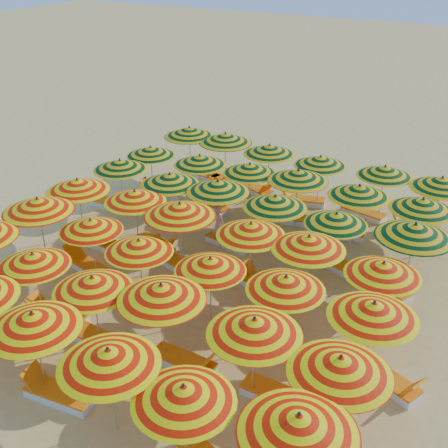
{
  "coord_description": "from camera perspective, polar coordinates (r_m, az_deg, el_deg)",
  "views": [
    {
      "loc": [
        7.69,
        -13.03,
        9.71
      ],
      "look_at": [
        0.0,
        0.5,
        1.6
      ],
      "focal_mm": 45.0,
      "sensor_mm": 36.0,
      "label": 1
    }
  ],
  "objects": [
    {
      "name": "umbrella_28",
      "position": [
        17.65,
        11.32,
        0.52
      ],
      "size": [
        2.2,
        2.2,
        2.11
      ],
      "color": "silver",
      "rests_on": "ground"
    },
    {
      "name": "lounger_4",
      "position": [
        15.85,
        -14.12,
        -10.56
      ],
      "size": [
        1.77,
        0.7,
        0.69
      ],
      "rotation": [
        0.0,
        0.0,
        3.07
      ],
      "color": "white",
      "rests_on": "ground"
    },
    {
      "name": "lounger_13",
      "position": [
        17.24,
        4.06,
        -6.22
      ],
      "size": [
        1.82,
        0.93,
        0.69
      ],
      "rotation": [
        0.0,
        0.0,
        2.93
      ],
      "color": "white",
      "rests_on": "ground"
    },
    {
      "name": "lounger_14",
      "position": [
        17.02,
        6.26,
        -6.83
      ],
      "size": [
        1.83,
        1.14,
        0.69
      ],
      "rotation": [
        0.0,
        0.0,
        3.49
      ],
      "color": "white",
      "rests_on": "ground"
    },
    {
      "name": "umbrella_21",
      "position": [
        16.53,
        2.75,
        -0.53
      ],
      "size": [
        2.14,
        2.14,
        2.21
      ],
      "color": "silver",
      "rests_on": "ground"
    },
    {
      "name": "umbrella_17",
      "position": [
        13.51,
        14.96,
        -8.44
      ],
      "size": [
        2.74,
        2.74,
        2.26
      ],
      "color": "silver",
      "rests_on": "ground"
    },
    {
      "name": "umbrella_2",
      "position": [
        13.37,
        -18.84,
        -9.3
      ],
      "size": [
        2.82,
        2.82,
        2.3
      ],
      "color": "silver",
      "rests_on": "ground"
    },
    {
      "name": "lounger_6",
      "position": [
        13.7,
        5.59,
        -16.91
      ],
      "size": [
        1.73,
        0.58,
        0.69
      ],
      "rotation": [
        0.0,
        0.0,
        -0.0
      ],
      "color": "white",
      "rests_on": "ground"
    },
    {
      "name": "umbrella_41",
      "position": [
        20.85,
        21.24,
        3.91
      ],
      "size": [
        2.46,
        2.46,
        2.29
      ],
      "color": "silver",
      "rests_on": "ground"
    },
    {
      "name": "umbrella_10",
      "position": [
        12.52,
        3.1,
        -10.37
      ],
      "size": [
        2.33,
        2.33,
        2.31
      ],
      "color": "silver",
      "rests_on": "ground"
    },
    {
      "name": "lounger_26",
      "position": [
        22.76,
        7.93,
        2.42
      ],
      "size": [
        1.82,
        1.03,
        0.69
      ],
      "rotation": [
        0.0,
        0.0,
        3.42
      ],
      "color": "white",
      "rests_on": "ground"
    },
    {
      "name": "umbrella_23",
      "position": [
        15.28,
        15.87,
        -4.42
      ],
      "size": [
        2.48,
        2.48,
        2.15
      ],
      "color": "silver",
      "rests_on": "ground"
    },
    {
      "name": "lounger_28",
      "position": [
        21.5,
        18.78,
        -0.46
      ],
      "size": [
        1.82,
        1.17,
        0.69
      ],
      "rotation": [
        0.0,
        0.0,
        3.51
      ],
      "color": "white",
      "rests_on": "ground"
    },
    {
      "name": "umbrella_8",
      "position": [
        14.48,
        -13.2,
        -5.93
      ],
      "size": [
        2.57,
        2.57,
        2.16
      ],
      "color": "silver",
      "rests_on": "ground"
    },
    {
      "name": "umbrella_29",
      "position": [
        16.98,
        18.81,
        -0.64
      ],
      "size": [
        2.89,
        2.89,
        2.4
      ],
      "color": "silver",
      "rests_on": "ground"
    },
    {
      "name": "lounger_12",
      "position": [
        18.64,
        -5.66,
        -3.47
      ],
      "size": [
        1.82,
        1.0,
        0.69
      ],
      "rotation": [
        0.0,
        0.0,
        2.88
      ],
      "color": "white",
      "rests_on": "ground"
    },
    {
      "name": "umbrella_37",
      "position": [
        23.66,
        0.15,
        8.72
      ],
      "size": [
        2.36,
        2.36,
        2.37
      ],
      "color": "silver",
      "rests_on": "ground"
    },
    {
      "name": "umbrella_40",
      "position": [
        21.51,
        16.02,
        5.17
      ],
      "size": [
        2.71,
        2.71,
        2.17
      ],
      "color": "silver",
      "rests_on": "ground"
    },
    {
      "name": "lounger_19",
      "position": [
        23.34,
        -6.41,
        3.18
      ],
      "size": [
        1.82,
        0.98,
        0.69
      ],
      "rotation": [
        0.0,
        0.0,
        3.38
      ],
      "color": "white",
      "rests_on": "ground"
    },
    {
      "name": "umbrella_3",
      "position": [
        11.98,
        -11.65,
        -13.14
      ],
      "size": [
        2.41,
        2.41,
        2.29
      ],
      "color": "silver",
      "rests_on": "ground"
    },
    {
      "name": "lounger_27",
      "position": [
        22.21,
        13.86,
        1.18
      ],
      "size": [
        1.81,
        0.91,
        0.69
      ],
      "rotation": [
        0.0,
        0.0,
        2.94
      ],
      "color": "white",
      "rests_on": "ground"
    },
    {
      "name": "umbrella_14",
      "position": [
        16.03,
        -8.64,
        -2.22
      ],
      "size": [
        2.37,
        2.37,
        2.09
      ],
      "color": "silver",
      "rests_on": "ground"
    },
    {
      "name": "umbrella_18",
      "position": [
        19.82,
        -14.64,
        3.84
      ],
      "size": [
        2.7,
        2.7,
        2.32
      ],
      "color": "silver",
      "rests_on": "ground"
    },
    {
      "name": "lounger_16",
      "position": [
        19.5,
        0.62,
        -1.82
      ],
      "size": [
        1.8,
        0.83,
        0.69
      ],
      "rotation": [
        0.0,
        0.0,
        -0.15
      ],
      "color": "white",
      "rests_on": "ground"
    },
    {
      "name": "lounger_20",
      "position": [
        22.02,
        -1.33,
        1.8
      ],
      "size": [
        1.83,
        1.1,
        0.69
      ],
      "rotation": [
        0.0,
        0.0,
        -0.32
      ],
      "color": "white",
      "rests_on": "ground"
    },
    {
      "name": "lounger_17",
      "position": [
        18.33,
        12.59,
        -4.65
      ],
      "size": [
        1.82,
        1.2,
        0.69
      ],
      "rotation": [
        0.0,
        0.0,
        -0.39
      ],
      "color": "white",
      "rests_on": "ground"
    },
    {
      "name": "umbrella_32",
      "position": [
        21.06,
        2.63,
        5.65
      ],
      "size": [
        2.09,
        2.09,
        2.13
      ],
      "color": "silver",
      "rests_on": "ground"
    },
    {
      "name": "lounger_10",
      "position": [
        20.14,
        -13.12,
        -1.59
      ],
      "size": [
        1.76,
        0.67,
        0.69
      ],
      "rotation": [
        0.0,
        0.0,
        -0.05
      ],
      "color": "white",
      "rests_on": "ground"
    },
    {
      "name": "umbrella_13",
      "position": [
        17.46,
        -13.38,
        -0.14
      ],
      "size": [
        2.46,
        2.46,
        2.07
      ],
      "color": "silver",
      "rests_on": "ground"
    },
    {
      "name": "lounger_22",
      "position": [
        20.49,
        11.82,
        -0.91
      ],
      "size": [
        1.83,
        1.05,
        0.69
      ],
      "rotation": [
        0.0,
        0.0,
        0.29
      ],
      "color": "white",
      "rests_on": "ground"
    },
    {
      "name": "lounger_11",
      "position": [
        19.43,
        -6.98,
        -2.17
      ],
      "size": [
        1.83,
        1.12,
        0.69
      ],
      "rotation": [
        0.0,
        0.0,
        -0.34
      ],
      "color": "white",
      "rests_on": "ground"
    },
    {
      "name": "umbrella_38",
      "position": [
        22.79,
        4.63,
        7.55
      ],
      "size": [
        2.72,
        2.72,
        2.22
      ],
      "color": "silver",
      "rests_on": "ground"
    },
    {
      "name": "umbrella_26",
      "position": [
        19.07,
        -0.64,
        3.83
      ],
      "size": [
        2.64,
        2.64,
        2.32
      ],
      "color": "silver",
      "rests_on": "ground"
    },
    {
      "name": "umbrella_34",
      "position": [
        19.43,
        13.57,
        3.28
      ],
      "size": [
        2.55,
        2.55,
        2.25
      ],
      "color": "silver",
      "rests_on": "ground"
    },
    {
      "name": "lounger_5",
      "position": [
        14.5,
        -3.99,
        -13.79
      ],
      "size": [
        1.74,
        0.61,
        0.69
      ],
      "rotation": [
        0.0,
        0.0,
        -0.02
      ],
      "color": "white",
      "rests_on": "ground"
    },
    {
      "name": "umbrella_7",
      "position": [
        16.03,
        -18.81,
        -3.45
      ],
      "size": [
        2.06,
        2.06,
        2.11
      ],
      "color": "silver",
      "rests_on": "ground"
    },
    {
      "name": "lounger_18",
      "position": [
        17.8,
        16.1,
        -6.2
      ],
      "size": [
        1.82,
        1.2,
        0.69
      ],
      "rotation": [
        0.0,
        0.0,
        -0.39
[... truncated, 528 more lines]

